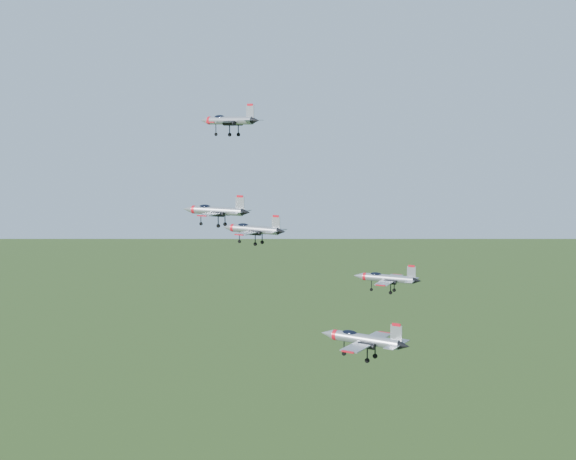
% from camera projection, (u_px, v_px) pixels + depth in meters
% --- Properties ---
extents(jet_lead, '(13.39, 11.38, 3.64)m').
position_uv_depth(jet_lead, '(228.00, 120.00, 142.91)').
color(jet_lead, '#9599A0').
extents(jet_left_high, '(12.17, 10.21, 3.26)m').
position_uv_depth(jet_left_high, '(253.00, 229.00, 132.45)').
color(jet_left_high, '#9599A0').
extents(jet_right_high, '(11.00, 9.12, 2.94)m').
position_uv_depth(jet_right_high, '(215.00, 210.00, 114.09)').
color(jet_right_high, '#9599A0').
extents(jet_left_low, '(10.88, 9.01, 2.91)m').
position_uv_depth(jet_left_low, '(386.00, 278.00, 123.16)').
color(jet_left_low, '#9599A0').
extents(jet_right_low, '(13.40, 11.31, 3.61)m').
position_uv_depth(jet_right_low, '(363.00, 339.00, 109.29)').
color(jet_right_low, '#9599A0').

